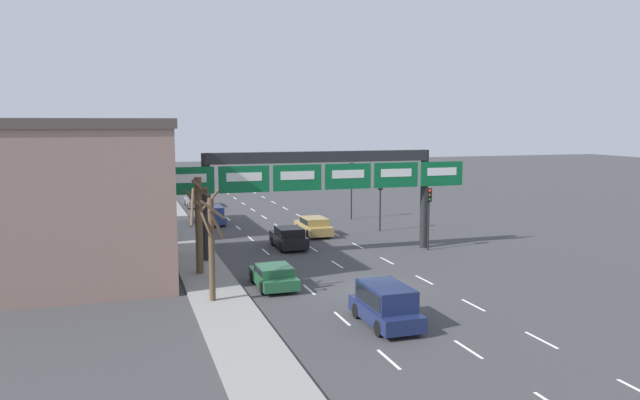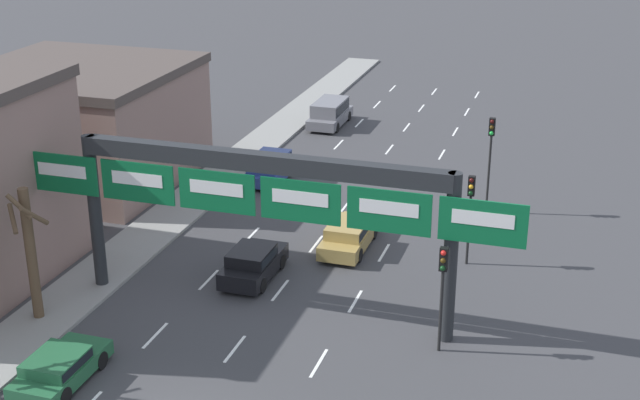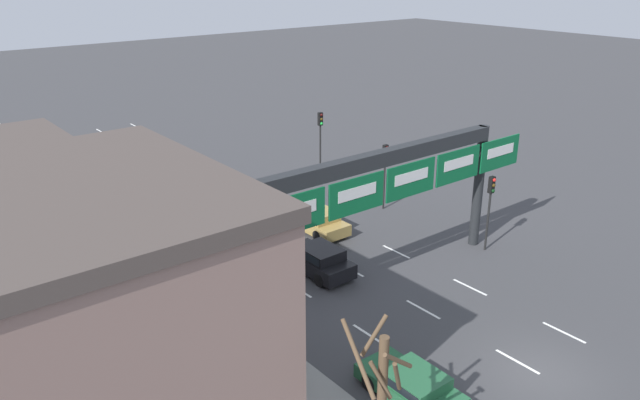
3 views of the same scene
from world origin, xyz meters
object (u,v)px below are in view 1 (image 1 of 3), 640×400
(suv_navy, at_px, (386,303))
(traffic_light_near_gantry, at_px, (380,193))
(sign_gantry, at_px, (322,175))
(car_black, at_px, (289,237))
(car_gold, at_px, (314,225))
(suv_blue, at_px, (212,214))
(tree_bare_closest, at_px, (210,241))
(tree_bare_second, at_px, (199,222))
(suv_grey, at_px, (196,198))
(car_green, at_px, (274,275))
(traffic_light_mid_block, at_px, (429,206))
(traffic_light_far_end, at_px, (352,179))

(suv_navy, height_order, traffic_light_near_gantry, traffic_light_near_gantry)
(suv_navy, bearing_deg, sign_gantry, 82.75)
(sign_gantry, height_order, car_black, sign_gantry)
(car_gold, distance_m, suv_blue, 10.05)
(sign_gantry, bearing_deg, traffic_light_near_gantry, 44.27)
(tree_bare_closest, xyz_separation_m, tree_bare_second, (0.17, 5.65, 0.05))
(suv_blue, height_order, tree_bare_closest, tree_bare_closest)
(sign_gantry, height_order, tree_bare_closest, sign_gantry)
(suv_navy, distance_m, traffic_light_near_gantry, 23.25)
(suv_blue, xyz_separation_m, traffic_light_near_gantry, (12.24, -7.47, 2.15))
(suv_grey, bearing_deg, traffic_light_near_gantry, -57.24)
(suv_blue, bearing_deg, traffic_light_near_gantry, -31.38)
(car_green, height_order, tree_bare_second, tree_bare_second)
(traffic_light_mid_block, bearing_deg, suv_blue, 129.12)
(car_gold, xyz_separation_m, suv_blue, (-6.73, 7.46, 0.13))
(car_gold, relative_size, tree_bare_closest, 0.86)
(suv_navy, height_order, car_gold, suv_navy)
(suv_blue, height_order, tree_bare_second, tree_bare_second)
(sign_gantry, distance_m, traffic_light_mid_block, 7.66)
(sign_gantry, distance_m, tree_bare_closest, 12.49)
(sign_gantry, xyz_separation_m, tree_bare_second, (-8.27, -3.30, -2.11))
(car_gold, height_order, tree_bare_second, tree_bare_second)
(car_green, height_order, traffic_light_far_end, traffic_light_far_end)
(sign_gantry, relative_size, suv_blue, 5.14)
(traffic_light_near_gantry, height_order, tree_bare_second, tree_bare_second)
(suv_blue, bearing_deg, traffic_light_far_end, -4.80)
(sign_gantry, height_order, tree_bare_second, sign_gantry)
(car_gold, bearing_deg, sign_gantry, -103.06)
(sign_gantry, xyz_separation_m, car_gold, (1.61, 6.95, -4.46))
(traffic_light_far_end, bearing_deg, tree_bare_second, -132.71)
(tree_bare_second, bearing_deg, suv_grey, 83.74)
(car_gold, relative_size, tree_bare_second, 0.85)
(car_black, height_order, traffic_light_far_end, traffic_light_far_end)
(traffic_light_mid_block, bearing_deg, car_green, -153.39)
(suv_grey, distance_m, tree_bare_closest, 35.07)
(car_green, relative_size, car_black, 0.99)
(tree_bare_closest, bearing_deg, suv_blue, 81.91)
(car_black, bearing_deg, sign_gantry, -60.90)
(suv_navy, distance_m, tree_bare_second, 13.02)
(car_green, distance_m, traffic_light_near_gantry, 18.55)
(car_black, distance_m, tree_bare_second, 9.34)
(suv_blue, relative_size, car_black, 0.98)
(suv_navy, xyz_separation_m, tree_bare_second, (-6.44, 11.11, 2.12))
(traffic_light_mid_block, distance_m, tree_bare_second, 15.75)
(car_black, xyz_separation_m, tree_bare_second, (-6.77, -6.00, 2.32))
(suv_navy, relative_size, suv_blue, 1.06)
(suv_navy, height_order, suv_grey, suv_navy)
(suv_navy, bearing_deg, traffic_light_mid_block, 56.08)
(traffic_light_mid_block, bearing_deg, tree_bare_second, -171.03)
(car_gold, relative_size, car_green, 1.16)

